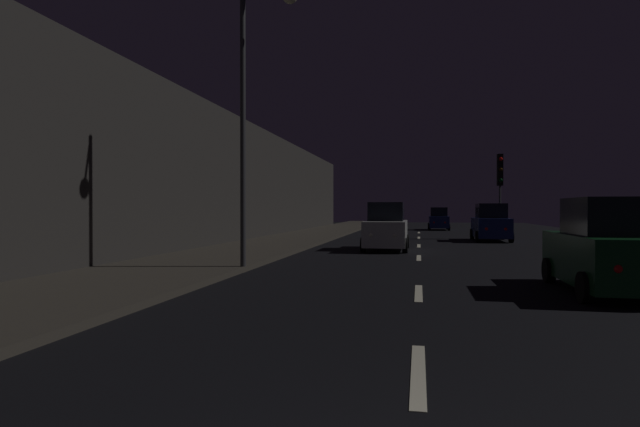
% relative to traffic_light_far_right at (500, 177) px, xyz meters
% --- Properties ---
extents(ground, '(26.54, 84.00, 0.02)m').
position_rel_traffic_light_far_right_xyz_m(ground, '(-4.77, -4.76, -3.73)').
color(ground, black).
extents(sidewalk_left, '(4.40, 84.00, 0.15)m').
position_rel_traffic_light_far_right_xyz_m(sidewalk_left, '(-11.84, -4.76, -3.65)').
color(sidewalk_left, '#38332B').
rests_on(sidewalk_left, ground).
extents(building_facade_left, '(0.80, 63.00, 6.67)m').
position_rel_traffic_light_far_right_xyz_m(building_facade_left, '(-14.44, -8.26, -0.39)').
color(building_facade_left, '#2D2B28').
rests_on(building_facade_left, ground).
extents(lane_centerline, '(0.16, 35.69, 0.01)m').
position_rel_traffic_light_far_right_xyz_m(lane_centerline, '(-4.77, -9.88, -3.72)').
color(lane_centerline, beige).
rests_on(lane_centerline, ground).
extents(traffic_light_far_right, '(0.34, 0.47, 5.10)m').
position_rel_traffic_light_far_right_xyz_m(traffic_light_far_right, '(0.00, 0.00, 0.00)').
color(traffic_light_far_right, '#38383A').
rests_on(traffic_light_far_right, ground).
extents(streetlamp_overhead, '(1.70, 0.44, 8.03)m').
position_rel_traffic_light_far_right_xyz_m(streetlamp_overhead, '(-9.32, -18.03, 1.51)').
color(streetlamp_overhead, '#2D2D30').
rests_on(streetlamp_overhead, ground).
extents(car_approaching_headlights, '(1.92, 4.16, 2.09)m').
position_rel_traffic_light_far_right_xyz_m(car_approaching_headlights, '(-6.18, -9.48, -2.77)').
color(car_approaching_headlights, silver).
rests_on(car_approaching_headlights, ground).
extents(car_parked_right_near, '(1.88, 4.07, 2.05)m').
position_rel_traffic_light_far_right_xyz_m(car_parked_right_near, '(-0.80, -20.07, -2.79)').
color(car_parked_right_near, '#0F3819').
rests_on(car_parked_right_near, ground).
extents(car_parked_right_far, '(1.93, 4.19, 2.11)m').
position_rel_traffic_light_far_right_xyz_m(car_parked_right_far, '(-0.80, -2.06, -2.76)').
color(car_parked_right_far, '#141E51').
rests_on(car_parked_right_far, ground).
extents(car_distant_taillights, '(1.77, 3.84, 1.93)m').
position_rel_traffic_light_far_right_xyz_m(car_distant_taillights, '(-3.11, 12.67, -2.84)').
color(car_distant_taillights, '#141E51').
rests_on(car_distant_taillights, ground).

